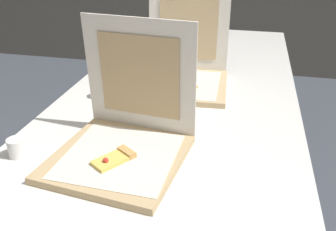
{
  "coord_description": "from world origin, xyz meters",
  "views": [
    {
      "loc": [
        0.26,
        -0.53,
        1.36
      ],
      "look_at": [
        0.02,
        0.5,
        0.81
      ],
      "focal_mm": 38.95,
      "sensor_mm": 36.0,
      "label": 1
    }
  ],
  "objects": [
    {
      "name": "cup_white_near_left",
      "position": [
        -0.38,
        0.26,
        0.78
      ],
      "size": [
        0.05,
        0.05,
        0.06
      ],
      "primitive_type": "cylinder",
      "color": "white",
      "rests_on": "table"
    },
    {
      "name": "pizza_box_front",
      "position": [
        -0.08,
        0.33,
        0.81
      ],
      "size": [
        0.4,
        0.4,
        0.38
      ],
      "rotation": [
        0.0,
        0.0,
        -0.12
      ],
      "color": "tan",
      "rests_on": "table"
    },
    {
      "name": "table",
      "position": [
        0.0,
        0.69,
        0.71
      ],
      "size": [
        0.93,
        2.5,
        0.75
      ],
      "color": "silver",
      "rests_on": "ground"
    },
    {
      "name": "pizza_box_middle",
      "position": [
        -0.01,
        0.92,
        0.81
      ],
      "size": [
        0.39,
        0.43,
        0.38
      ],
      "rotation": [
        0.0,
        0.0,
        0.07
      ],
      "color": "tan",
      "rests_on": "table"
    },
    {
      "name": "cup_white_far",
      "position": [
        -0.25,
        1.1,
        0.78
      ],
      "size": [
        0.05,
        0.05,
        0.06
      ],
      "primitive_type": "cylinder",
      "color": "white",
      "rests_on": "table"
    },
    {
      "name": "cup_white_mid",
      "position": [
        -0.3,
        0.71,
        0.78
      ],
      "size": [
        0.05,
        0.05,
        0.06
      ],
      "primitive_type": "cylinder",
      "color": "white",
      "rests_on": "table"
    }
  ]
}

